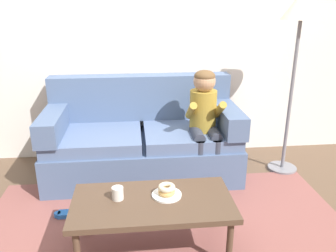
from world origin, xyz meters
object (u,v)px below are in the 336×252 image
object	(u,v)px
mug	(118,193)
toy_controller	(68,215)
couch	(143,141)
floor_lamp	(300,22)
person_child	(205,116)
donut	(167,192)
coffee_table	(153,206)

from	to	relation	value
mug	toy_controller	size ratio (longest dim) A/B	0.40
couch	floor_lamp	size ratio (longest dim) A/B	1.05
person_child	donut	world-z (taller)	person_child
coffee_table	floor_lamp	bearing A→B (deg)	37.88
coffee_table	person_child	bearing A→B (deg)	61.20
mug	couch	bearing A→B (deg)	80.05
couch	floor_lamp	xyz separation A→B (m)	(1.49, -0.11, 1.17)
mug	donut	bearing A→B (deg)	1.13
donut	mug	bearing A→B (deg)	-178.87
floor_lamp	mug	bearing A→B (deg)	-147.20
toy_controller	floor_lamp	world-z (taller)	floor_lamp
couch	donut	world-z (taller)	couch
donut	floor_lamp	distance (m)	2.05
mug	floor_lamp	bearing A→B (deg)	32.80
couch	coffee_table	xyz separation A→B (m)	(0.03, -1.24, 0.02)
person_child	toy_controller	size ratio (longest dim) A/B	4.87
couch	floor_lamp	distance (m)	1.90
couch	person_child	world-z (taller)	person_child
donut	coffee_table	bearing A→B (deg)	-154.33
person_child	floor_lamp	distance (m)	1.24
person_child	donut	distance (m)	1.11
toy_controller	floor_lamp	size ratio (longest dim) A/B	0.13
donut	mug	size ratio (longest dim) A/B	1.33
donut	toy_controller	distance (m)	0.99
toy_controller	donut	bearing A→B (deg)	-16.75
coffee_table	couch	bearing A→B (deg)	91.20
mug	coffee_table	bearing A→B (deg)	-10.26
couch	person_child	bearing A→B (deg)	-19.50
coffee_table	mug	world-z (taller)	mug
donut	mug	world-z (taller)	mug
mug	toy_controller	world-z (taller)	mug
donut	toy_controller	size ratio (longest dim) A/B	0.53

